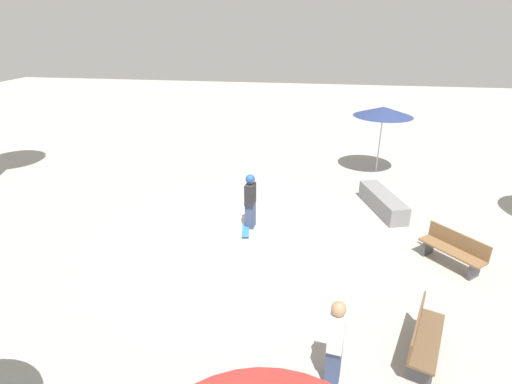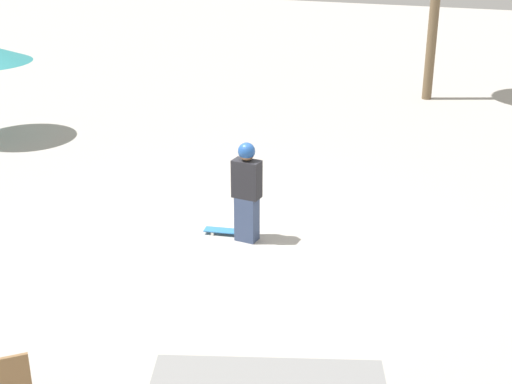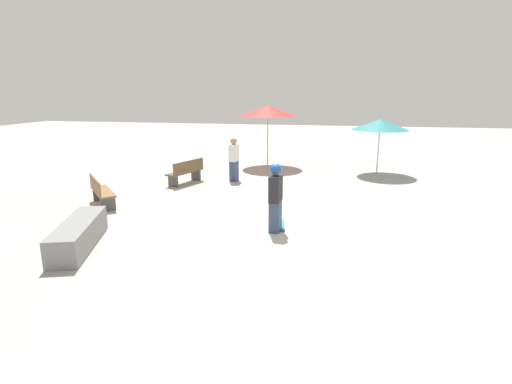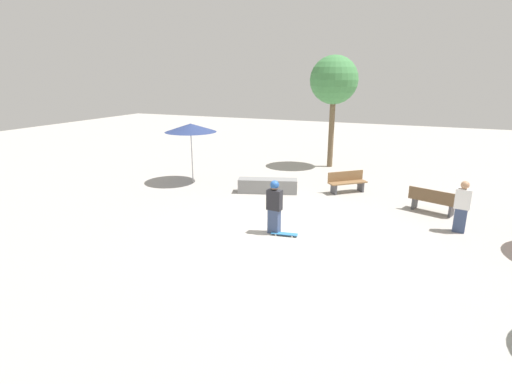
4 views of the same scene
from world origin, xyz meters
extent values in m
plane|color=#ADA8A0|center=(0.00, 0.00, 0.00)|extent=(60.00, 60.00, 0.00)
cube|color=#38476B|center=(-0.17, 0.43, 0.37)|extent=(0.27, 0.36, 0.74)
cube|color=#232328|center=(-0.17, 0.43, 1.05)|extent=(0.28, 0.46, 0.61)
sphere|color=#8C6647|center=(-0.17, 0.43, 1.48)|extent=(0.24, 0.24, 0.24)
sphere|color=#1E478C|center=(-0.17, 0.43, 1.51)|extent=(0.27, 0.27, 0.27)
cube|color=teal|center=(-0.25, 0.07, 0.06)|extent=(0.33, 0.82, 0.02)
cylinder|color=silver|center=(-0.13, -0.16, 0.03)|extent=(0.04, 0.06, 0.05)
cylinder|color=silver|center=(-0.29, -0.19, 0.03)|extent=(0.04, 0.06, 0.05)
cylinder|color=silver|center=(-0.20, 0.33, 0.03)|extent=(0.04, 0.06, 0.05)
cylinder|color=silver|center=(-0.37, 0.30, 0.03)|extent=(0.04, 0.06, 0.05)
camera|label=1|loc=(1.67, -9.85, 5.61)|focal=28.00mm
camera|label=2|loc=(9.51, 4.21, 5.03)|focal=50.00mm
camera|label=3|loc=(-1.47, 9.35, 3.26)|focal=28.00mm
camera|label=4|loc=(-10.75, -3.50, 4.60)|focal=28.00mm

